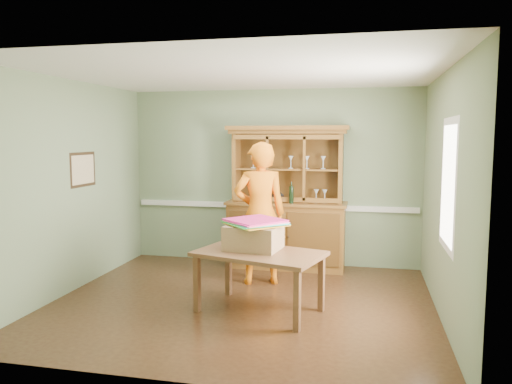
% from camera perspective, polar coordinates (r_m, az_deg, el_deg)
% --- Properties ---
extents(floor, '(4.50, 4.50, 0.00)m').
position_cam_1_polar(floor, '(6.13, -1.62, -12.53)').
color(floor, '#462B16').
rests_on(floor, ground).
extents(ceiling, '(4.50, 4.50, 0.00)m').
position_cam_1_polar(ceiling, '(5.84, -1.71, 13.40)').
color(ceiling, white).
rests_on(ceiling, wall_back).
extents(wall_back, '(4.50, 0.00, 4.50)m').
position_cam_1_polar(wall_back, '(7.78, 1.93, 1.69)').
color(wall_back, gray).
rests_on(wall_back, floor).
extents(wall_left, '(0.00, 4.00, 4.00)m').
position_cam_1_polar(wall_left, '(6.74, -20.55, 0.56)').
color(wall_left, gray).
rests_on(wall_left, floor).
extents(wall_right, '(0.00, 4.00, 4.00)m').
position_cam_1_polar(wall_right, '(5.72, 20.76, -0.42)').
color(wall_right, gray).
rests_on(wall_right, floor).
extents(wall_front, '(4.50, 0.00, 4.50)m').
position_cam_1_polar(wall_front, '(3.94, -8.78, -3.00)').
color(wall_front, gray).
rests_on(wall_front, floor).
extents(chair_rail, '(4.41, 0.05, 0.08)m').
position_cam_1_polar(chair_rail, '(7.80, 1.88, -1.62)').
color(chair_rail, white).
rests_on(chair_rail, wall_back).
extents(framed_map, '(0.03, 0.60, 0.46)m').
position_cam_1_polar(framed_map, '(6.97, -19.13, 2.44)').
color(framed_map, '#332314').
rests_on(framed_map, wall_left).
extents(window_panel, '(0.03, 0.96, 1.36)m').
position_cam_1_polar(window_panel, '(5.41, 21.06, 0.79)').
color(window_panel, white).
rests_on(window_panel, wall_right).
extents(china_hutch, '(1.82, 0.60, 2.14)m').
position_cam_1_polar(china_hutch, '(7.57, 3.52, -3.00)').
color(china_hutch, brown).
rests_on(china_hutch, floor).
extents(dining_table, '(1.56, 1.18, 0.69)m').
position_cam_1_polar(dining_table, '(5.68, 0.37, -7.65)').
color(dining_table, brown).
rests_on(dining_table, floor).
extents(cardboard_box, '(0.66, 0.56, 0.28)m').
position_cam_1_polar(cardboard_box, '(5.76, -0.29, -5.19)').
color(cardboard_box, '#9F7E52').
rests_on(cardboard_box, dining_table).
extents(kite_stack, '(0.79, 0.79, 0.06)m').
position_cam_1_polar(kite_stack, '(5.74, -0.02, -3.49)').
color(kite_stack, '#49D42C').
rests_on(kite_stack, cardboard_box).
extents(person, '(0.81, 0.66, 1.91)m').
position_cam_1_polar(person, '(6.69, 0.46, -2.46)').
color(person, orange).
rests_on(person, floor).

